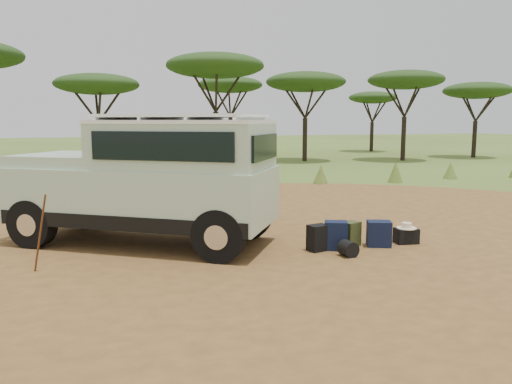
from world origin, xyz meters
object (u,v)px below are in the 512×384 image
object	(u,v)px
backpack_olive	(351,234)
safari_vehicle	(151,182)
backpack_black	(318,238)
walking_staff	(40,234)
duffel_navy	(379,234)
backpack_navy	(336,236)
hard_case	(406,236)

from	to	relation	value
backpack_olive	safari_vehicle	bearing A→B (deg)	134.99
backpack_black	backpack_olive	bearing A→B (deg)	-3.26
walking_staff	duffel_navy	xyz separation A→B (m)	(6.14, -0.28, -0.40)
walking_staff	duffel_navy	bearing A→B (deg)	-54.60
walking_staff	backpack_olive	xyz separation A→B (m)	(5.63, -0.09, -0.41)
walking_staff	safari_vehicle	bearing A→B (deg)	-16.32
backpack_navy	duffel_navy	xyz separation A→B (m)	(0.92, -0.04, -0.02)
safari_vehicle	backpack_olive	xyz separation A→B (m)	(3.67, -1.49, -1.00)
hard_case	safari_vehicle	bearing A→B (deg)	169.43
walking_staff	duffel_navy	size ratio (longest dim) A/B	2.61
hard_case	walking_staff	bearing A→B (deg)	-173.87
duffel_navy	hard_case	bearing A→B (deg)	26.70
backpack_olive	duffel_navy	size ratio (longest dim) A/B	0.96
backpack_navy	walking_staff	bearing A→B (deg)	-157.74
backpack_olive	hard_case	world-z (taller)	backpack_olive
safari_vehicle	backpack_black	distance (m)	3.46
duffel_navy	hard_case	distance (m)	0.67
hard_case	backpack_black	bearing A→B (deg)	-172.95
backpack_navy	duffel_navy	size ratio (longest dim) A/B	1.09
safari_vehicle	hard_case	size ratio (longest dim) A/B	12.56
backpack_black	backpack_olive	size ratio (longest dim) A/B	1.03
safari_vehicle	duffel_navy	xyz separation A→B (m)	(4.18, -1.68, -0.99)
safari_vehicle	walking_staff	distance (m)	2.48
backpack_black	hard_case	bearing A→B (deg)	-13.22
safari_vehicle	walking_staff	world-z (taller)	safari_vehicle
walking_staff	backpack_black	bearing A→B (deg)	-54.39
hard_case	backpack_olive	bearing A→B (deg)	-179.48
walking_staff	hard_case	bearing A→B (deg)	-54.02
walking_staff	backpack_black	world-z (taller)	walking_staff
backpack_navy	duffel_navy	bearing A→B (deg)	22.56
duffel_navy	safari_vehicle	bearing A→B (deg)	-178.52
backpack_black	backpack_olive	distance (m)	0.78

